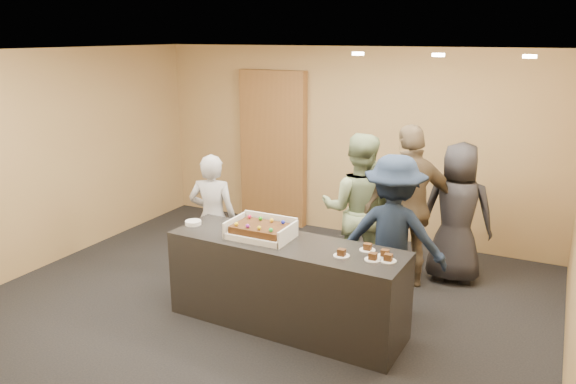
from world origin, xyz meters
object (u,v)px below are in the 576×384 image
object	(u,v)px
person_brown_extra	(410,208)
person_dark_suit	(457,213)
serving_counter	(286,284)
person_server_grey	(213,218)
storage_cabinet	(273,149)
plate_stack	(193,223)
cake_box	(262,233)
person_navy_man	(393,236)
person_sage_man	(358,209)
sheet_cake	(261,228)

from	to	relation	value
person_brown_extra	person_dark_suit	xyz separation A→B (m)	(0.46, 0.40, -0.11)
serving_counter	person_server_grey	distance (m)	1.46
storage_cabinet	plate_stack	distance (m)	2.86
person_server_grey	person_dark_suit	world-z (taller)	person_dark_suit
cake_box	person_server_grey	xyz separation A→B (m)	(-1.00, 0.61, -0.18)
plate_stack	person_navy_man	size ratio (longest dim) A/B	0.10
person_brown_extra	person_dark_suit	bearing A→B (deg)	-178.71
person_brown_extra	storage_cabinet	bearing A→B (deg)	-68.39
person_navy_man	person_brown_extra	size ratio (longest dim) A/B	0.90
person_server_grey	person_sage_man	xyz separation A→B (m)	(1.55, 0.70, 0.13)
sheet_cake	person_navy_man	world-z (taller)	person_navy_man
person_server_grey	person_brown_extra	bearing A→B (deg)	-175.99
person_brown_extra	cake_box	bearing A→B (deg)	12.66
cake_box	person_sage_man	distance (m)	1.42
cake_box	person_sage_man	xyz separation A→B (m)	(0.55, 1.31, -0.05)
person_navy_man	person_brown_extra	distance (m)	0.75
cake_box	person_sage_man	world-z (taller)	person_sage_man
person_brown_extra	sheet_cake	bearing A→B (deg)	13.09
person_server_grey	person_navy_man	size ratio (longest dim) A/B	0.90
storage_cabinet	sheet_cake	distance (m)	3.14
person_navy_man	person_dark_suit	xyz separation A→B (m)	(0.44, 1.14, -0.01)
person_sage_man	person_navy_man	world-z (taller)	person_sage_man
serving_counter	person_server_grey	size ratio (longest dim) A/B	1.56
person_navy_man	plate_stack	bearing A→B (deg)	13.91
plate_stack	person_server_grey	size ratio (longest dim) A/B	0.11
plate_stack	cake_box	bearing A→B (deg)	0.10
plate_stack	person_navy_man	distance (m)	2.11
sheet_cake	person_dark_suit	bearing A→B (deg)	49.93
person_server_grey	person_dark_suit	size ratio (longest dim) A/B	0.91
person_server_grey	serving_counter	bearing A→B (deg)	136.00
serving_counter	person_dark_suit	distance (m)	2.32
cake_box	sheet_cake	xyz separation A→B (m)	(-0.00, -0.02, 0.05)
person_sage_man	person_dark_suit	size ratio (longest dim) A/B	1.07
plate_stack	person_navy_man	bearing A→B (deg)	19.85
serving_counter	person_navy_man	world-z (taller)	person_navy_man
sheet_cake	person_brown_extra	bearing A→B (deg)	52.87
serving_counter	storage_cabinet	bearing A→B (deg)	122.38
person_server_grey	person_brown_extra	world-z (taller)	person_brown_extra
person_sage_man	person_dark_suit	xyz separation A→B (m)	(1.03, 0.55, -0.06)
storage_cabinet	sheet_cake	world-z (taller)	storage_cabinet
person_sage_man	person_navy_man	bearing A→B (deg)	120.90
serving_counter	cake_box	bearing A→B (deg)	177.56
person_sage_man	person_navy_man	distance (m)	0.84
serving_counter	plate_stack	distance (m)	1.21
sheet_cake	person_navy_man	size ratio (longest dim) A/B	0.31
serving_counter	sheet_cake	xyz separation A→B (m)	(-0.28, -0.00, 0.55)
person_server_grey	person_navy_man	xyz separation A→B (m)	(2.14, 0.11, 0.09)
sheet_cake	plate_stack	world-z (taller)	sheet_cake
serving_counter	sheet_cake	world-z (taller)	sheet_cake
cake_box	person_server_grey	bearing A→B (deg)	148.81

